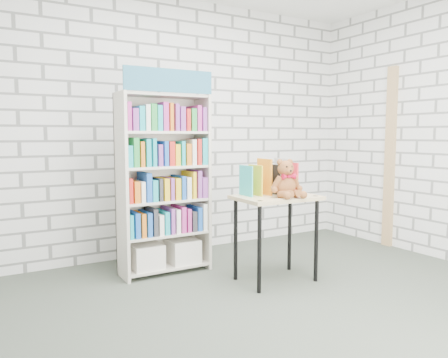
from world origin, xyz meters
TOP-DOWN VIEW (x-y plane):
  - ground at (0.00, 0.00)m, footprint 4.50×4.50m
  - room_shell at (0.00, 0.00)m, footprint 4.52×4.02m
  - bookshelf at (-0.46, 1.36)m, footprint 0.85×0.33m
  - display_table at (0.31, 0.61)m, footprint 0.73×0.52m
  - table_books at (0.31, 0.73)m, footprint 0.51×0.24m
  - teddy_bear at (0.33, 0.50)m, footprint 0.31×0.29m
  - door_trim at (2.23, 0.95)m, footprint 0.05×0.12m

SIDE VIEW (x-z plane):
  - ground at x=0.00m, z-range 0.00..0.00m
  - display_table at x=0.31m, z-range 0.28..1.05m
  - bookshelf at x=-0.46m, z-range -0.08..1.82m
  - teddy_bear at x=0.33m, z-range 0.74..1.07m
  - table_books at x=0.31m, z-range 0.78..1.08m
  - door_trim at x=2.23m, z-range 0.00..2.10m
  - room_shell at x=0.00m, z-range 0.38..3.19m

